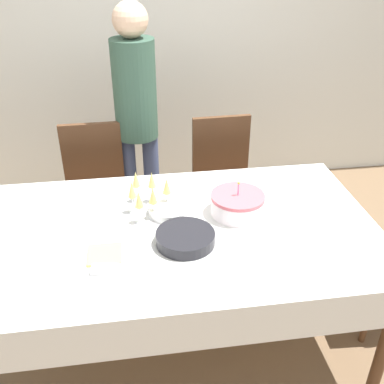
% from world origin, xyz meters
% --- Properties ---
extents(ground_plane, '(12.00, 12.00, 0.00)m').
position_xyz_m(ground_plane, '(0.00, 0.00, 0.00)').
color(ground_plane, brown).
extents(wall_back, '(8.00, 0.05, 2.70)m').
position_xyz_m(wall_back, '(0.00, 1.90, 1.35)').
color(wall_back, silver).
rests_on(wall_back, ground_plane).
extents(dining_table, '(1.98, 1.14, 0.76)m').
position_xyz_m(dining_table, '(0.00, 0.00, 0.66)').
color(dining_table, white).
rests_on(dining_table, ground_plane).
extents(dining_chair_far_left, '(0.43, 0.43, 0.94)m').
position_xyz_m(dining_chair_far_left, '(-0.44, 0.89, 0.51)').
color(dining_chair_far_left, '#51331E').
rests_on(dining_chair_far_left, ground_plane).
extents(dining_chair_far_right, '(0.44, 0.44, 0.94)m').
position_xyz_m(dining_chair_far_right, '(0.44, 0.89, 0.51)').
color(dining_chair_far_right, '#51331E').
rests_on(dining_chair_far_right, ground_plane).
extents(birthday_cake, '(0.27, 0.27, 0.18)m').
position_xyz_m(birthday_cake, '(0.33, 0.09, 0.82)').
color(birthday_cake, white).
rests_on(birthday_cake, dining_table).
extents(champagne_tray, '(0.30, 0.30, 0.18)m').
position_xyz_m(champagne_tray, '(-0.12, 0.17, 0.85)').
color(champagne_tray, silver).
rests_on(champagne_tray, dining_table).
extents(plate_stack_main, '(0.27, 0.27, 0.06)m').
position_xyz_m(plate_stack_main, '(0.04, -0.13, 0.79)').
color(plate_stack_main, black).
rests_on(plate_stack_main, dining_table).
extents(plate_stack_dessert, '(0.22, 0.22, 0.05)m').
position_xyz_m(plate_stack_dessert, '(-0.01, 0.13, 0.79)').
color(plate_stack_dessert, white).
rests_on(plate_stack_dessert, dining_table).
extents(cake_knife, '(0.30, 0.05, 0.00)m').
position_xyz_m(cake_knife, '(0.44, -0.15, 0.77)').
color(cake_knife, silver).
rests_on(cake_knife, dining_table).
extents(fork_pile, '(0.18, 0.08, 0.02)m').
position_xyz_m(fork_pile, '(-0.30, -0.28, 0.77)').
color(fork_pile, silver).
rests_on(fork_pile, dining_table).
extents(napkin_pile, '(0.15, 0.15, 0.01)m').
position_xyz_m(napkin_pile, '(-0.33, -0.17, 0.77)').
color(napkin_pile, '#E0D166').
rests_on(napkin_pile, dining_table).
extents(person_standing, '(0.28, 0.28, 1.67)m').
position_xyz_m(person_standing, '(-0.13, 1.06, 1.01)').
color(person_standing, '#3F4C72').
rests_on(person_standing, ground_plane).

